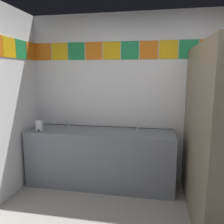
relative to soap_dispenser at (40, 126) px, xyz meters
name	(u,v)px	position (x,y,z in m)	size (l,w,h in m)	color
wall_back	(157,99)	(1.66, 0.50, 0.36)	(3.85, 0.09, 2.54)	silver
vanity_counter	(100,157)	(0.86, 0.17, -0.49)	(2.14, 0.58, 0.83)	slate
faucet_left	(68,124)	(0.32, 0.26, -0.03)	(0.04, 0.10, 0.14)	silver
faucet_right	(137,127)	(1.40, 0.26, -0.03)	(0.04, 0.10, 0.14)	silver
soap_dispenser	(40,126)	(0.00, 0.00, 0.00)	(0.09, 0.09, 0.16)	#B7BABF
stall_divider	(215,140)	(2.25, -0.58, 0.08)	(0.92, 1.56, 1.98)	#726651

